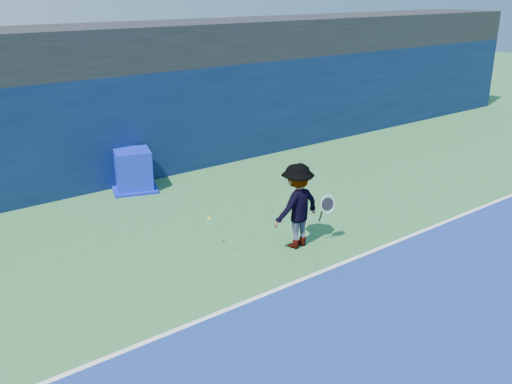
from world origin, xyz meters
The scene contains 7 objects.
ground centered at (0.00, 0.00, 0.00)m, with size 80.00×80.00×0.00m, color #316E3A.
baseline centered at (0.00, 3.00, 0.01)m, with size 24.00×0.10×0.01m, color white.
stadium_band centered at (0.00, 11.50, 3.60)m, with size 36.00×3.00×1.20m, color black.
back_wall_assembly centered at (0.00, 10.50, 1.50)m, with size 36.00×1.03×3.00m.
equipment_cart centered at (-0.13, 9.59, 0.50)m, with size 1.47×1.47×1.11m.
tennis_player centered at (0.95, 4.19, 0.91)m, with size 1.37×0.78×1.83m.
tennis_ball centered at (-0.60, 5.18, 0.70)m, with size 0.07×0.07×0.07m.
Camera 1 is at (-6.52, -3.99, 5.22)m, focal length 40.00 mm.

